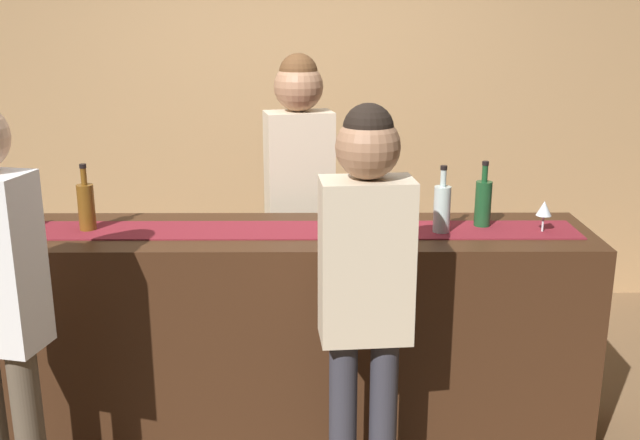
{
  "coord_description": "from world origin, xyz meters",
  "views": [
    {
      "loc": [
        0.12,
        -3.17,
        1.99
      ],
      "look_at": [
        0.14,
        0.0,
        1.08
      ],
      "focal_mm": 41.71,
      "sensor_mm": 36.0,
      "label": 1
    }
  ],
  "objects_px": {
    "wine_glass_near_customer": "(24,205)",
    "bartender": "(299,184)",
    "wine_bottle_amber": "(86,206)",
    "wine_bottle_clear": "(442,208)",
    "wine_bottle_green": "(483,203)",
    "customer_sipping": "(366,276)",
    "wine_glass_far_end": "(372,207)",
    "wine_glass_mid_counter": "(544,209)"
  },
  "relations": [
    {
      "from": "bartender",
      "to": "customer_sipping",
      "type": "bearing_deg",
      "value": 90.92
    },
    {
      "from": "wine_bottle_amber",
      "to": "bartender",
      "type": "xyz_separation_m",
      "value": [
        0.93,
        0.57,
        -0.04
      ]
    },
    {
      "from": "wine_bottle_green",
      "to": "customer_sipping",
      "type": "relative_size",
      "value": 0.18
    },
    {
      "from": "wine_bottle_clear",
      "to": "wine_glass_mid_counter",
      "type": "xyz_separation_m",
      "value": [
        0.45,
        0.0,
        -0.01
      ]
    },
    {
      "from": "wine_bottle_green",
      "to": "wine_bottle_clear",
      "type": "bearing_deg",
      "value": -154.93
    },
    {
      "from": "wine_bottle_green",
      "to": "wine_glass_mid_counter",
      "type": "xyz_separation_m",
      "value": [
        0.25,
        -0.09,
        -0.01
      ]
    },
    {
      "from": "wine_bottle_clear",
      "to": "wine_glass_mid_counter",
      "type": "bearing_deg",
      "value": 0.18
    },
    {
      "from": "wine_bottle_green",
      "to": "wine_glass_near_customer",
      "type": "distance_m",
      "value": 2.06
    },
    {
      "from": "wine_glass_mid_counter",
      "to": "wine_bottle_green",
      "type": "bearing_deg",
      "value": 159.57
    },
    {
      "from": "wine_bottle_green",
      "to": "customer_sipping",
      "type": "distance_m",
      "value": 0.86
    },
    {
      "from": "wine_bottle_green",
      "to": "wine_glass_far_end",
      "type": "relative_size",
      "value": 2.1
    },
    {
      "from": "wine_glass_near_customer",
      "to": "wine_glass_far_end",
      "type": "bearing_deg",
      "value": -1.56
    },
    {
      "from": "wine_bottle_clear",
      "to": "customer_sipping",
      "type": "xyz_separation_m",
      "value": [
        -0.37,
        -0.54,
        -0.11
      ]
    },
    {
      "from": "wine_glass_mid_counter",
      "to": "wine_glass_far_end",
      "type": "relative_size",
      "value": 1.0
    },
    {
      "from": "wine_glass_near_customer",
      "to": "wine_glass_mid_counter",
      "type": "bearing_deg",
      "value": -1.99
    },
    {
      "from": "wine_bottle_clear",
      "to": "wine_bottle_amber",
      "type": "xyz_separation_m",
      "value": [
        -1.57,
        0.04,
        0.0
      ]
    },
    {
      "from": "wine_glass_near_customer",
      "to": "bartender",
      "type": "height_order",
      "value": "bartender"
    },
    {
      "from": "wine_glass_far_end",
      "to": "wine_bottle_clear",
      "type": "bearing_deg",
      "value": -7.37
    },
    {
      "from": "wine_glass_far_end",
      "to": "bartender",
      "type": "height_order",
      "value": "bartender"
    },
    {
      "from": "wine_glass_near_customer",
      "to": "wine_bottle_clear",
      "type": "bearing_deg",
      "value": -2.52
    },
    {
      "from": "wine_bottle_clear",
      "to": "bartender",
      "type": "height_order",
      "value": "bartender"
    },
    {
      "from": "wine_glass_far_end",
      "to": "bartender",
      "type": "xyz_separation_m",
      "value": [
        -0.34,
        0.57,
        -0.03
      ]
    },
    {
      "from": "customer_sipping",
      "to": "wine_glass_near_customer",
      "type": "bearing_deg",
      "value": 152.34
    },
    {
      "from": "wine_bottle_amber",
      "to": "wine_glass_near_customer",
      "type": "height_order",
      "value": "wine_bottle_amber"
    },
    {
      "from": "wine_glass_mid_counter",
      "to": "customer_sipping",
      "type": "relative_size",
      "value": 0.09
    },
    {
      "from": "wine_bottle_clear",
      "to": "wine_glass_far_end",
      "type": "xyz_separation_m",
      "value": [
        -0.3,
        0.04,
        -0.01
      ]
    },
    {
      "from": "wine_bottle_amber",
      "to": "wine_glass_far_end",
      "type": "relative_size",
      "value": 2.1
    },
    {
      "from": "bartender",
      "to": "wine_glass_mid_counter",
      "type": "bearing_deg",
      "value": 138.33
    },
    {
      "from": "bartender",
      "to": "wine_bottle_amber",
      "type": "bearing_deg",
      "value": 19.24
    },
    {
      "from": "wine_bottle_amber",
      "to": "customer_sipping",
      "type": "bearing_deg",
      "value": -25.95
    },
    {
      "from": "wine_bottle_amber",
      "to": "customer_sipping",
      "type": "xyz_separation_m",
      "value": [
        1.2,
        -0.58,
        -0.11
      ]
    },
    {
      "from": "wine_bottle_clear",
      "to": "wine_bottle_amber",
      "type": "height_order",
      "value": "same"
    },
    {
      "from": "wine_bottle_clear",
      "to": "wine_glass_near_customer",
      "type": "distance_m",
      "value": 1.86
    },
    {
      "from": "wine_bottle_clear",
      "to": "bartender",
      "type": "distance_m",
      "value": 0.89
    },
    {
      "from": "wine_glass_mid_counter",
      "to": "bartender",
      "type": "xyz_separation_m",
      "value": [
        -1.09,
        0.61,
        -0.03
      ]
    },
    {
      "from": "wine_bottle_clear",
      "to": "wine_glass_near_customer",
      "type": "height_order",
      "value": "wine_bottle_clear"
    },
    {
      "from": "customer_sipping",
      "to": "wine_bottle_clear",
      "type": "bearing_deg",
      "value": 50.84
    },
    {
      "from": "bartender",
      "to": "wine_bottle_clear",
      "type": "bearing_deg",
      "value": 123.84
    },
    {
      "from": "wine_bottle_clear",
      "to": "wine_bottle_amber",
      "type": "bearing_deg",
      "value": 178.43
    },
    {
      "from": "wine_bottle_clear",
      "to": "wine_glass_near_customer",
      "type": "bearing_deg",
      "value": 177.48
    },
    {
      "from": "wine_glass_far_end",
      "to": "wine_bottle_amber",
      "type": "bearing_deg",
      "value": 179.83
    },
    {
      "from": "wine_bottle_amber",
      "to": "wine_glass_mid_counter",
      "type": "bearing_deg",
      "value": -1.18
    }
  ]
}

